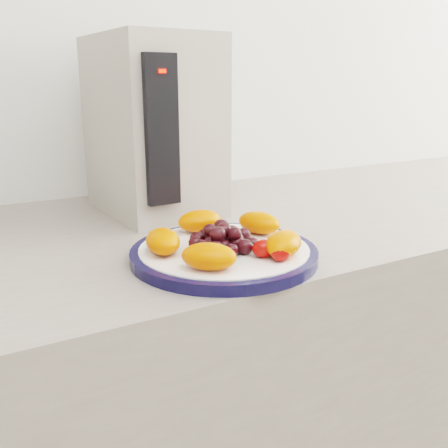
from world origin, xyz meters
TOP-DOWN VIEW (x-y plane):
  - plate_rim at (0.09, 1.02)m, footprint 0.25×0.25m
  - plate_face at (0.09, 1.02)m, footprint 0.23×0.23m
  - appliance_body at (0.10, 1.32)m, footprint 0.19×0.26m
  - appliance_panel at (0.07, 1.19)m, footprint 0.05×0.02m
  - appliance_led at (0.07, 1.18)m, footprint 0.01×0.01m
  - fruit_plate at (0.09, 1.02)m, footprint 0.22×0.21m

SIDE VIEW (x-z plane):
  - plate_rim at x=0.09m, z-range 0.90..0.91m
  - plate_face at x=0.09m, z-range 0.90..0.92m
  - fruit_plate at x=0.09m, z-range 0.91..0.95m
  - appliance_body at x=0.10m, z-range 0.90..1.21m
  - appliance_panel at x=0.07m, z-range 0.94..1.18m
  - appliance_led at x=0.07m, z-range 1.15..1.15m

